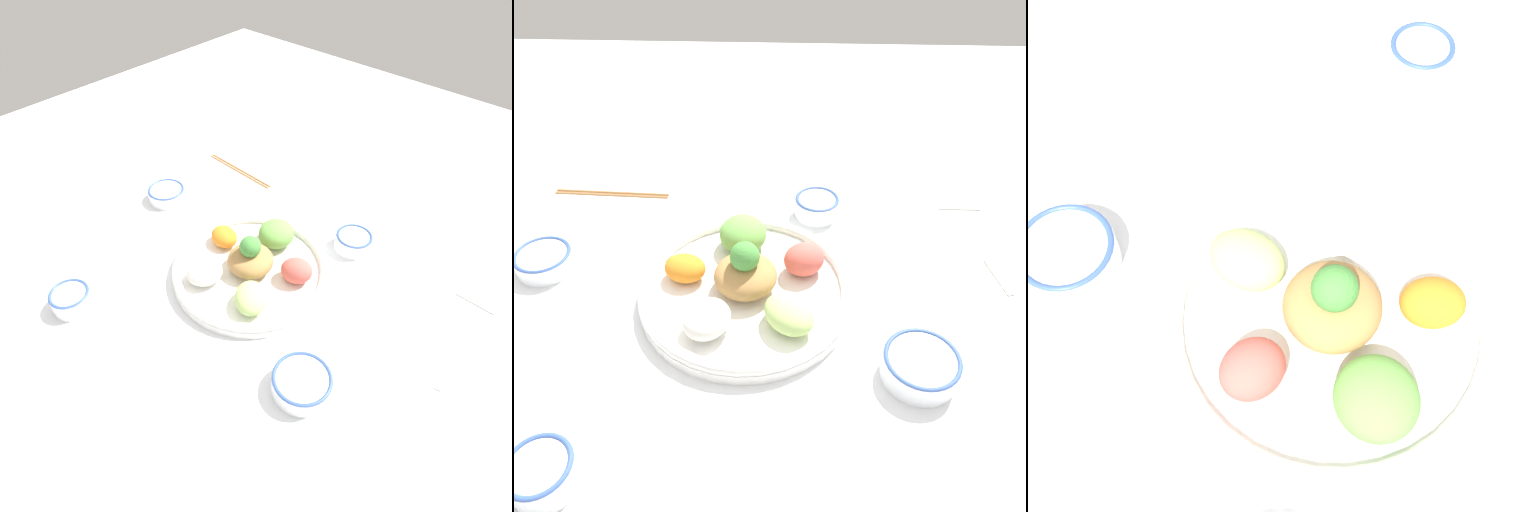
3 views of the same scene
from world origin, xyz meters
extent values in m
plane|color=white|center=(0.00, 0.00, 0.00)|extent=(2.40, 2.40, 0.00)
cylinder|color=white|center=(0.04, -0.02, 0.01)|extent=(0.36, 0.36, 0.02)
torus|color=white|center=(0.04, -0.02, 0.03)|extent=(0.36, 0.36, 0.02)
ellipsoid|color=#E55B51|center=(-0.01, 0.08, 0.05)|extent=(0.08, 0.09, 0.06)
ellipsoid|color=#6BAD4C|center=(-0.07, -0.03, 0.05)|extent=(0.10, 0.09, 0.06)
ellipsoid|color=orange|center=(0.01, -0.12, 0.04)|extent=(0.07, 0.08, 0.04)
ellipsoid|color=white|center=(0.13, -0.07, 0.04)|extent=(0.10, 0.10, 0.05)
ellipsoid|color=#B7DB7A|center=(0.11, 0.06, 0.04)|extent=(0.11, 0.11, 0.05)
ellipsoid|color=#AD7F47|center=(0.04, -0.02, 0.05)|extent=(0.10, 0.10, 0.06)
sphere|color=#478E3D|center=(0.04, -0.02, 0.09)|extent=(0.05, 0.05, 0.05)
cylinder|color=white|center=(0.18, 0.24, 0.02)|extent=(0.11, 0.11, 0.04)
torus|color=#38569E|center=(0.18, 0.24, 0.04)|extent=(0.11, 0.11, 0.01)
cylinder|color=#5B3319|center=(0.18, 0.24, 0.04)|extent=(0.09, 0.09, 0.00)
cylinder|color=white|center=(-0.20, 0.11, 0.02)|extent=(0.09, 0.09, 0.04)
torus|color=#38569E|center=(-0.20, 0.11, 0.04)|extent=(0.09, 0.09, 0.01)
cylinder|color=white|center=(-0.20, 0.11, 0.03)|extent=(0.07, 0.07, 0.00)
cylinder|color=white|center=(-0.02, -0.38, 0.02)|extent=(0.10, 0.10, 0.03)
torus|color=#38569E|center=(-0.02, -0.38, 0.03)|extent=(0.10, 0.10, 0.01)
cylinder|color=#DBB251|center=(-0.02, -0.38, 0.03)|extent=(0.08, 0.08, 0.00)
cylinder|color=white|center=(0.36, -0.24, 0.02)|extent=(0.08, 0.08, 0.04)
torus|color=#38569E|center=(0.36, -0.24, 0.04)|extent=(0.08, 0.08, 0.01)
cylinder|color=white|center=(0.36, -0.24, 0.04)|extent=(0.07, 0.07, 0.00)
cylinder|color=#9E6B3D|center=(-0.26, -0.33, 0.00)|extent=(0.02, 0.25, 0.01)
cylinder|color=#9E6B3D|center=(-0.25, -0.33, 0.00)|extent=(0.02, 0.25, 0.01)
cube|color=beige|center=(-0.03, 0.42, 0.00)|extent=(0.09, 0.03, 0.01)
ellipsoid|color=beige|center=(-0.09, 0.41, 0.00)|extent=(0.06, 0.05, 0.01)
cube|color=beige|center=(-0.23, 0.40, 0.00)|extent=(0.01, 0.09, 0.01)
ellipsoid|color=beige|center=(-0.23, 0.34, 0.00)|extent=(0.04, 0.04, 0.01)
camera|label=1|loc=(0.52, 0.44, 0.73)|focal=30.00mm
camera|label=2|loc=(0.62, 0.05, 0.62)|focal=35.00mm
camera|label=3|loc=(-0.25, 0.11, 0.72)|focal=50.00mm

